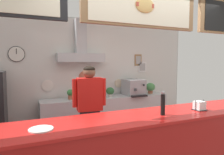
{
  "coord_description": "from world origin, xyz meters",
  "views": [
    {
      "loc": [
        -1.3,
        -2.27,
        1.7
      ],
      "look_at": [
        -0.01,
        0.72,
        1.45
      ],
      "focal_mm": 31.99,
      "sensor_mm": 36.0,
      "label": 1
    }
  ],
  "objects_px": {
    "potted_thyme": "(110,91)",
    "napkin_holder": "(199,106)",
    "potted_oregano": "(150,87)",
    "shop_worker": "(90,111)",
    "potted_basil": "(71,94)",
    "potted_rosemary": "(91,93)",
    "condiment_plate": "(41,129)",
    "pepper_grinder": "(163,103)",
    "espresso_machine": "(134,87)"
  },
  "relations": [
    {
      "from": "espresso_machine",
      "to": "potted_basil",
      "type": "height_order",
      "value": "espresso_machine"
    },
    {
      "from": "napkin_holder",
      "to": "potted_oregano",
      "type": "bearing_deg",
      "value": 69.01
    },
    {
      "from": "shop_worker",
      "to": "potted_oregano",
      "type": "bearing_deg",
      "value": -144.96
    },
    {
      "from": "espresso_machine",
      "to": "potted_basil",
      "type": "relative_size",
      "value": 2.61
    },
    {
      "from": "potted_thyme",
      "to": "napkin_holder",
      "type": "bearing_deg",
      "value": -85.16
    },
    {
      "from": "shop_worker",
      "to": "potted_rosemary",
      "type": "distance_m",
      "value": 1.17
    },
    {
      "from": "condiment_plate",
      "to": "shop_worker",
      "type": "bearing_deg",
      "value": 57.09
    },
    {
      "from": "napkin_holder",
      "to": "pepper_grinder",
      "type": "bearing_deg",
      "value": -179.18
    },
    {
      "from": "shop_worker",
      "to": "potted_thyme",
      "type": "bearing_deg",
      "value": -122.08
    },
    {
      "from": "potted_basil",
      "to": "condiment_plate",
      "type": "height_order",
      "value": "same"
    },
    {
      "from": "potted_thyme",
      "to": "potted_oregano",
      "type": "relative_size",
      "value": 0.82
    },
    {
      "from": "shop_worker",
      "to": "potted_thyme",
      "type": "xyz_separation_m",
      "value": [
        0.83,
        1.09,
        0.13
      ]
    },
    {
      "from": "potted_thyme",
      "to": "pepper_grinder",
      "type": "xyz_separation_m",
      "value": [
        -0.37,
        -2.44,
        0.22
      ]
    },
    {
      "from": "espresso_machine",
      "to": "potted_basil",
      "type": "bearing_deg",
      "value": 178.48
    },
    {
      "from": "pepper_grinder",
      "to": "espresso_machine",
      "type": "bearing_deg",
      "value": 67.74
    },
    {
      "from": "potted_rosemary",
      "to": "napkin_holder",
      "type": "xyz_separation_m",
      "value": [
        0.67,
        -2.44,
        0.14
      ]
    },
    {
      "from": "shop_worker",
      "to": "potted_rosemary",
      "type": "xyz_separation_m",
      "value": [
        0.37,
        1.1,
        0.12
      ]
    },
    {
      "from": "espresso_machine",
      "to": "condiment_plate",
      "type": "height_order",
      "value": "espresso_machine"
    },
    {
      "from": "espresso_machine",
      "to": "potted_thyme",
      "type": "distance_m",
      "value": 0.63
    },
    {
      "from": "potted_rosemary",
      "to": "potted_basil",
      "type": "bearing_deg",
      "value": 176.7
    },
    {
      "from": "espresso_machine",
      "to": "potted_basil",
      "type": "xyz_separation_m",
      "value": [
        -1.54,
        0.04,
        -0.07
      ]
    },
    {
      "from": "potted_rosemary",
      "to": "condiment_plate",
      "type": "bearing_deg",
      "value": -116.74
    },
    {
      "from": "potted_oregano",
      "to": "potted_rosemary",
      "type": "bearing_deg",
      "value": -178.7
    },
    {
      "from": "potted_oregano",
      "to": "condiment_plate",
      "type": "height_order",
      "value": "potted_oregano"
    },
    {
      "from": "espresso_machine",
      "to": "napkin_holder",
      "type": "distance_m",
      "value": 2.46
    },
    {
      "from": "potted_basil",
      "to": "napkin_holder",
      "type": "distance_m",
      "value": 2.71
    },
    {
      "from": "potted_basil",
      "to": "potted_thyme",
      "type": "relative_size",
      "value": 0.98
    },
    {
      "from": "shop_worker",
      "to": "potted_basil",
      "type": "relative_size",
      "value": 7.5
    },
    {
      "from": "potted_basil",
      "to": "napkin_holder",
      "type": "relative_size",
      "value": 1.55
    },
    {
      "from": "potted_thyme",
      "to": "napkin_holder",
      "type": "distance_m",
      "value": 2.44
    },
    {
      "from": "espresso_machine",
      "to": "potted_rosemary",
      "type": "relative_size",
      "value": 2.67
    },
    {
      "from": "potted_oregano",
      "to": "pepper_grinder",
      "type": "distance_m",
      "value": 2.92
    },
    {
      "from": "potted_oregano",
      "to": "napkin_holder",
      "type": "xyz_separation_m",
      "value": [
        -0.95,
        -2.47,
        0.1
      ]
    },
    {
      "from": "potted_rosemary",
      "to": "potted_thyme",
      "type": "distance_m",
      "value": 0.47
    },
    {
      "from": "shop_worker",
      "to": "potted_oregano",
      "type": "xyz_separation_m",
      "value": [
        1.99,
        1.14,
        0.16
      ]
    },
    {
      "from": "shop_worker",
      "to": "potted_oregano",
      "type": "distance_m",
      "value": 2.29
    },
    {
      "from": "potted_oregano",
      "to": "pepper_grinder",
      "type": "height_order",
      "value": "pepper_grinder"
    },
    {
      "from": "espresso_machine",
      "to": "potted_thyme",
      "type": "height_order",
      "value": "espresso_machine"
    },
    {
      "from": "potted_thyme",
      "to": "pepper_grinder",
      "type": "bearing_deg",
      "value": -98.59
    },
    {
      "from": "napkin_holder",
      "to": "condiment_plate",
      "type": "distance_m",
      "value": 1.89
    },
    {
      "from": "condiment_plate",
      "to": "potted_thyme",
      "type": "bearing_deg",
      "value": 55.03
    },
    {
      "from": "potted_basil",
      "to": "potted_oregano",
      "type": "distance_m",
      "value": 2.07
    },
    {
      "from": "potted_rosemary",
      "to": "potted_basil",
      "type": "height_order",
      "value": "potted_basil"
    },
    {
      "from": "potted_thyme",
      "to": "potted_rosemary",
      "type": "bearing_deg",
      "value": 178.76
    },
    {
      "from": "shop_worker",
      "to": "potted_basil",
      "type": "height_order",
      "value": "shop_worker"
    },
    {
      "from": "potted_thyme",
      "to": "condiment_plate",
      "type": "relative_size",
      "value": 1.03
    },
    {
      "from": "shop_worker",
      "to": "condiment_plate",
      "type": "distance_m",
      "value": 1.59
    },
    {
      "from": "potted_basil",
      "to": "condiment_plate",
      "type": "relative_size",
      "value": 1.01
    },
    {
      "from": "potted_thyme",
      "to": "shop_worker",
      "type": "bearing_deg",
      "value": -127.33
    },
    {
      "from": "potted_basil",
      "to": "napkin_holder",
      "type": "height_order",
      "value": "napkin_holder"
    }
  ]
}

